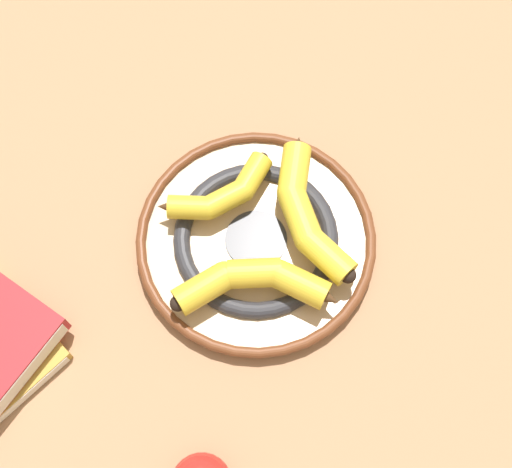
% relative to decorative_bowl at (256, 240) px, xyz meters
% --- Properties ---
extents(ground_plane, '(2.80, 2.80, 0.00)m').
position_rel_decorative_bowl_xyz_m(ground_plane, '(-0.03, 0.02, -0.01)').
color(ground_plane, '#A87A56').
extents(decorative_bowl, '(0.31, 0.31, 0.03)m').
position_rel_decorative_bowl_xyz_m(decorative_bowl, '(0.00, 0.00, 0.00)').
color(decorative_bowl, tan).
rests_on(decorative_bowl, ground_plane).
extents(banana_a, '(0.06, 0.16, 0.03)m').
position_rel_decorative_bowl_xyz_m(banana_a, '(0.06, 0.02, 0.03)').
color(banana_a, gold).
rests_on(banana_a, decorative_bowl).
extents(banana_b, '(0.21, 0.08, 0.04)m').
position_rel_decorative_bowl_xyz_m(banana_b, '(-0.00, -0.07, 0.03)').
color(banana_b, yellow).
rests_on(banana_b, decorative_bowl).
extents(banana_c, '(0.11, 0.20, 0.04)m').
position_rel_decorative_bowl_xyz_m(banana_c, '(-0.06, 0.03, 0.03)').
color(banana_c, gold).
rests_on(banana_c, decorative_bowl).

